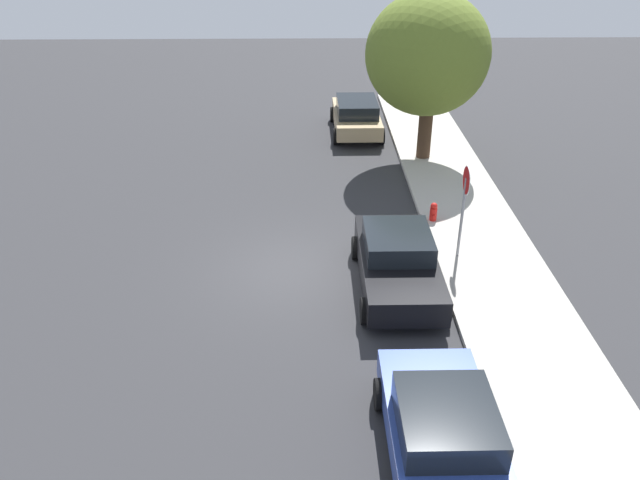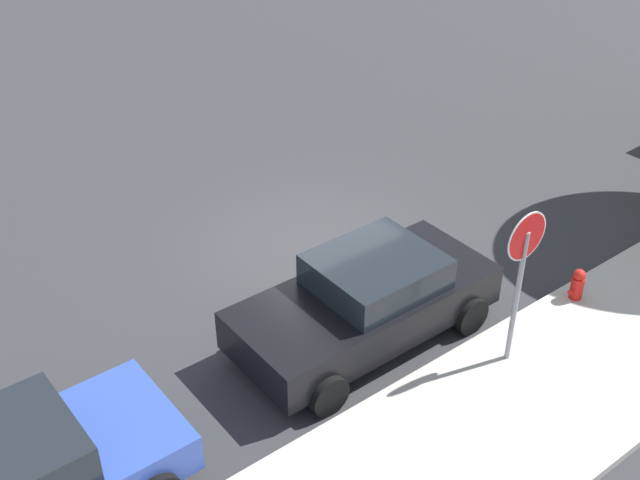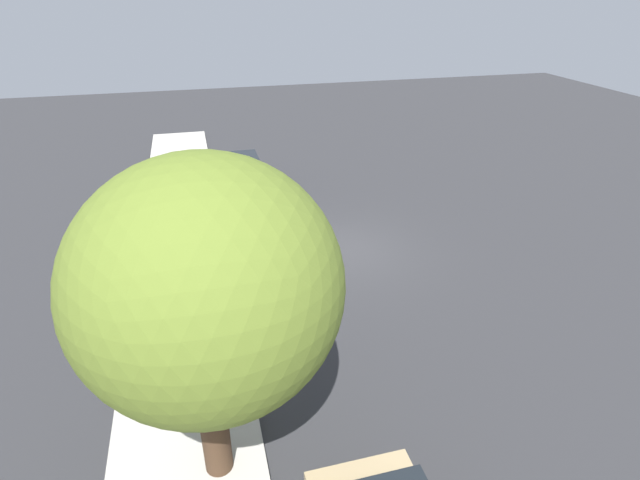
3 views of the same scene
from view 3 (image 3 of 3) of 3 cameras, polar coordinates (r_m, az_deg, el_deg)
ground_plane at (r=17.06m, az=2.49°, el=-1.15°), size 60.00×60.00×0.00m
sidewalk_curb at (r=16.46m, az=-15.43°, el=-3.10°), size 32.00×2.93×0.14m
stop_sign at (r=15.22m, az=-13.18°, el=2.35°), size 0.77×0.08×2.76m
parked_car_black at (r=16.99m, az=-6.76°, el=1.38°), size 4.35×2.11×1.48m
parked_car_blue at (r=22.31m, az=-9.14°, el=7.64°), size 4.37×2.09×1.42m
street_tree_near_corner at (r=7.98m, az=-12.75°, el=-5.33°), size 4.31×4.31×6.08m
fire_hydrant at (r=14.14m, az=-10.87°, el=-6.64°), size 0.30×0.22×0.72m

